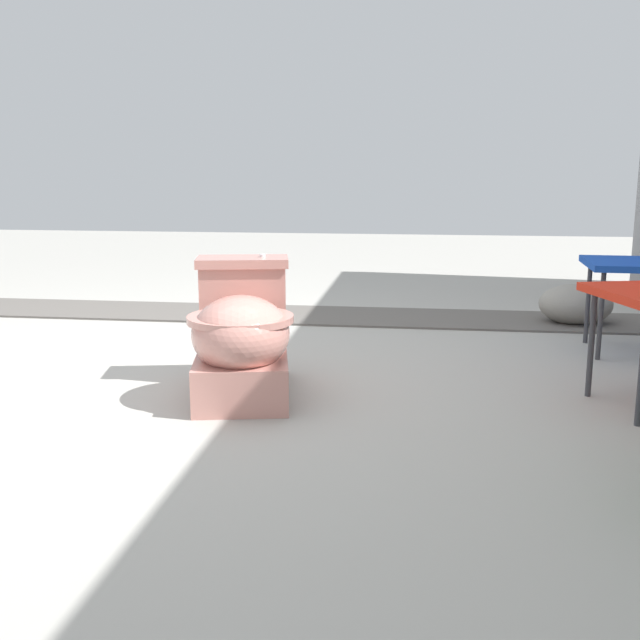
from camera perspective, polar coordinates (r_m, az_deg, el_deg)
ground_plane at (r=3.21m, az=-9.96°, el=-4.13°), size 14.00×14.00×0.00m
gravel_strip at (r=4.38m, az=1.56°, el=0.31°), size 0.56×8.00×0.01m
toilet at (r=2.86m, az=-5.97°, el=-1.42°), size 0.69×0.49×0.52m
boulder_near at (r=4.40m, az=18.90°, el=1.14°), size 0.35×0.42×0.23m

